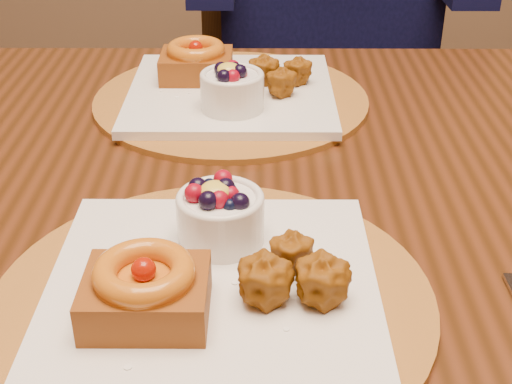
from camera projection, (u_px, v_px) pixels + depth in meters
dining_table at (226, 236)px, 0.84m from camera, size 1.60×0.90×0.76m
place_setting_near at (210, 280)px, 0.60m from camera, size 0.38×0.38×0.08m
place_setting_far at (229, 89)px, 0.98m from camera, size 0.38×0.38×0.08m
chair_far at (273, 101)px, 1.56m from camera, size 0.62×0.62×0.97m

